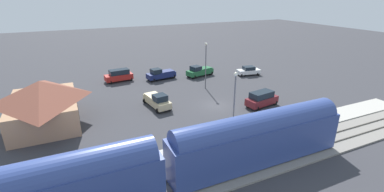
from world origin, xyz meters
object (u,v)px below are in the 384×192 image
(suv_red, at_px, (119,75))
(station_building, at_px, (43,102))
(pickup_tan, at_px, (157,100))
(light_pole_lot_center, at_px, (206,60))
(light_pole_near_platform, at_px, (235,94))
(pickup_navy, at_px, (161,74))
(pickup_green, at_px, (199,71))
(pedestrian_on_platform, at_px, (221,133))
(sedan_white, at_px, (249,71))
(suv_maroon, at_px, (262,99))

(suv_red, bearing_deg, station_building, 139.36)
(pickup_tan, distance_m, light_pole_lot_center, 11.53)
(pickup_tan, height_order, light_pole_near_platform, light_pole_near_platform)
(pickup_tan, bearing_deg, pickup_navy, -20.88)
(pickup_green, distance_m, light_pole_near_platform, 22.60)
(pedestrian_on_platform, relative_size, sedan_white, 0.36)
(suv_maroon, bearing_deg, suv_red, 38.44)
(pickup_tan, height_order, suv_maroon, suv_maroon)
(pickup_navy, relative_size, light_pole_near_platform, 0.80)
(station_building, height_order, sedan_white, station_building)
(sedan_white, bearing_deg, light_pole_lot_center, 106.81)
(pedestrian_on_platform, height_order, pickup_green, pickup_green)
(pedestrian_on_platform, distance_m, sedan_white, 27.38)
(light_pole_near_platform, bearing_deg, pickup_tan, 30.57)
(pickup_green, height_order, pickup_navy, same)
(sedan_white, relative_size, light_pole_lot_center, 0.61)
(pickup_green, xyz_separation_m, suv_maroon, (-17.18, -1.38, 0.12))
(pickup_green, xyz_separation_m, light_pole_lot_center, (-6.87, 2.28, 3.85))
(pedestrian_on_platform, distance_m, pickup_navy, 25.02)
(pickup_tan, bearing_deg, suv_red, 10.08)
(pickup_navy, bearing_deg, sedan_white, -105.52)
(suv_maroon, relative_size, light_pole_lot_center, 0.66)
(light_pole_near_platform, xyz_separation_m, light_pole_lot_center, (14.59, -3.92, 0.38))
(pickup_navy, bearing_deg, pedestrian_on_platform, 176.08)
(pickup_navy, distance_m, light_pole_lot_center, 10.35)
(light_pole_lot_center, bearing_deg, light_pole_near_platform, 164.98)
(pickup_tan, bearing_deg, station_building, 86.11)
(sedan_white, height_order, suv_maroon, suv_maroon)
(station_building, xyz_separation_m, light_pole_lot_center, (3.39, -24.10, 1.99))
(pickup_tan, bearing_deg, light_pole_lot_center, -66.42)
(pedestrian_on_platform, bearing_deg, sedan_white, -42.01)
(sedan_white, relative_size, pickup_green, 0.83)
(suv_maroon, bearing_deg, pickup_green, 4.60)
(suv_red, relative_size, light_pole_lot_center, 0.65)
(sedan_white, bearing_deg, pickup_tan, 110.04)
(pedestrian_on_platform, bearing_deg, suv_red, 11.69)
(station_building, height_order, pickup_navy, station_building)
(sedan_white, bearing_deg, light_pole_near_platform, 139.68)
(suv_maroon, height_order, light_pole_lot_center, light_pole_lot_center)
(suv_red, bearing_deg, suv_maroon, -141.56)
(suv_maroon, bearing_deg, light_pole_near_platform, 119.41)
(pickup_green, bearing_deg, light_pole_near_platform, 163.89)
(suv_maroon, relative_size, pickup_navy, 0.92)
(pickup_green, distance_m, suv_maroon, 17.24)
(station_building, relative_size, sedan_white, 2.46)
(pedestrian_on_platform, height_order, light_pole_near_platform, light_pole_near_platform)
(pickup_green, bearing_deg, suv_red, 77.73)
(pickup_tan, distance_m, sedan_white, 22.72)
(pickup_green, bearing_deg, pickup_navy, 81.05)
(sedan_white, distance_m, pickup_green, 9.73)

